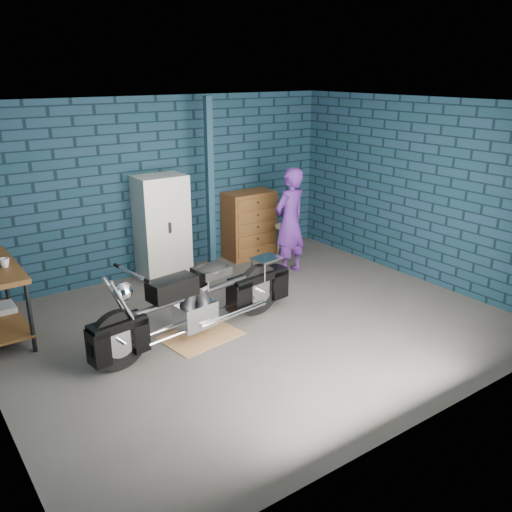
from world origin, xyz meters
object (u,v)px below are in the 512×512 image
(locker, at_px, (162,227))
(shop_stool, at_px, (285,242))
(tool_chest, at_px, (250,225))
(person, at_px, (290,222))
(motorcycle, at_px, (199,296))

(locker, xyz_separation_m, shop_stool, (2.02, -0.45, -0.49))
(tool_chest, bearing_deg, shop_stool, -48.01)
(person, xyz_separation_m, tool_chest, (-0.06, 1.00, -0.27))
(locker, relative_size, shop_stool, 2.66)
(locker, bearing_deg, person, -31.01)
(motorcycle, xyz_separation_m, shop_stool, (2.58, 1.63, -0.23))
(locker, height_order, tool_chest, locker)
(locker, xyz_separation_m, tool_chest, (1.62, 0.00, -0.23))
(motorcycle, distance_m, tool_chest, 3.01)
(person, relative_size, shop_stool, 2.82)
(motorcycle, distance_m, locker, 2.17)
(locker, bearing_deg, shop_stool, -12.56)
(person, bearing_deg, motorcycle, 14.78)
(motorcycle, bearing_deg, tool_chest, 36.11)
(motorcycle, height_order, tool_chest, tool_chest)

